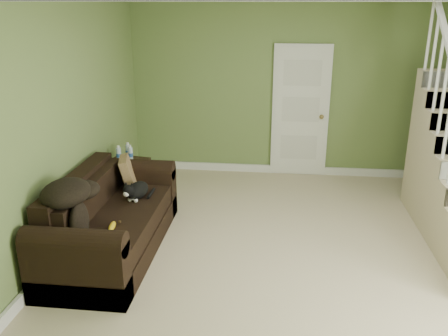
% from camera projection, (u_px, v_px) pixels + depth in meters
% --- Properties ---
extents(floor, '(5.00, 5.50, 0.01)m').
position_uv_depth(floor, '(295.00, 260.00, 5.05)').
color(floor, '#CAB991').
rests_on(floor, ground).
extents(ceiling, '(5.00, 5.50, 0.01)m').
position_uv_depth(ceiling, '(309.00, 1.00, 4.19)').
color(ceiling, white).
rests_on(ceiling, wall_back).
extents(wall_back, '(5.00, 0.04, 2.60)m').
position_uv_depth(wall_back, '(295.00, 92.00, 7.19)').
color(wall_back, olive).
rests_on(wall_back, floor).
extents(wall_front, '(5.00, 0.04, 2.60)m').
position_uv_depth(wall_front, '(325.00, 320.00, 2.04)').
color(wall_front, olive).
rests_on(wall_front, floor).
extents(wall_left, '(0.04, 5.50, 2.60)m').
position_uv_depth(wall_left, '(57.00, 135.00, 4.89)').
color(wall_left, olive).
rests_on(wall_left, floor).
extents(baseboard_back, '(5.00, 0.04, 0.12)m').
position_uv_depth(baseboard_back, '(291.00, 170.00, 7.58)').
color(baseboard_back, white).
rests_on(baseboard_back, floor).
extents(baseboard_left, '(0.04, 5.50, 0.12)m').
position_uv_depth(baseboard_left, '(72.00, 242.00, 5.30)').
color(baseboard_left, white).
rests_on(baseboard_left, floor).
extents(door, '(0.86, 0.12, 2.02)m').
position_uv_depth(door, '(300.00, 112.00, 7.24)').
color(door, white).
rests_on(door, floor).
extents(sofa, '(0.94, 2.17, 0.86)m').
position_uv_depth(sofa, '(109.00, 223.00, 5.14)').
color(sofa, black).
rests_on(sofa, floor).
extents(side_table, '(0.57, 0.57, 0.81)m').
position_uv_depth(side_table, '(128.00, 181.00, 6.42)').
color(side_table, black).
rests_on(side_table, floor).
extents(cat, '(0.28, 0.54, 0.26)m').
position_uv_depth(cat, '(137.00, 191.00, 5.38)').
color(cat, black).
rests_on(cat, sofa).
extents(banana, '(0.08, 0.21, 0.06)m').
position_uv_depth(banana, '(112.00, 226.00, 4.69)').
color(banana, yellow).
rests_on(banana, sofa).
extents(throw_pillow, '(0.28, 0.42, 0.40)m').
position_uv_depth(throw_pillow, '(128.00, 173.00, 5.69)').
color(throw_pillow, '#523A21').
rests_on(throw_pillow, sofa).
extents(throw_blanket, '(0.53, 0.65, 0.24)m').
position_uv_depth(throw_blanket, '(66.00, 193.00, 4.48)').
color(throw_blanket, black).
rests_on(throw_blanket, sofa).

